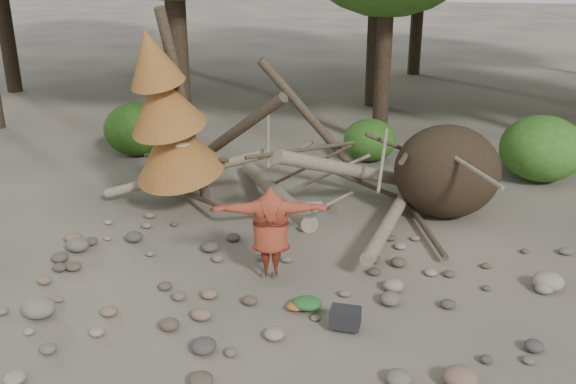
# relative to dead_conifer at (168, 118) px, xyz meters

# --- Properties ---
(ground) EXTENTS (120.00, 120.00, 0.00)m
(ground) POSITION_rel_dead_conifer_xyz_m (3.12, -3.37, -2.11)
(ground) COLOR #514C44
(ground) RESTS_ON ground
(deadfall_pile) EXTENTS (8.55, 5.24, 3.30)m
(deadfall_pile) POSITION_rel_dead_conifer_xyz_m (5.13, 0.87, -1.16)
(deadfall_pile) COLOR #332619
(deadfall_pile) RESTS_ON ground
(dead_conifer) EXTENTS (2.06, 2.16, 4.35)m
(dead_conifer) POSITION_rel_dead_conifer_xyz_m (0.00, 0.00, 0.00)
(dead_conifer) COLOR #4C3F30
(dead_conifer) RESTS_ON ground
(bush_left) EXTENTS (1.80, 1.80, 1.44)m
(bush_left) POSITION_rel_dead_conifer_xyz_m (-2.38, 3.83, -1.39)
(bush_left) COLOR #265115
(bush_left) RESTS_ON ground
(bush_mid) EXTENTS (1.40, 1.40, 1.12)m
(bush_mid) POSITION_rel_dead_conifer_xyz_m (3.92, 4.43, -1.55)
(bush_mid) COLOR #33671D
(bush_mid) RESTS_ON ground
(bush_right) EXTENTS (2.00, 2.00, 1.60)m
(bush_right) POSITION_rel_dead_conifer_xyz_m (8.12, 3.63, -1.31)
(bush_right) COLOR #3F7A26
(bush_right) RESTS_ON ground
(frisbee_thrower) EXTENTS (2.78, 0.95, 2.19)m
(frisbee_thrower) POSITION_rel_dead_conifer_xyz_m (2.64, -2.47, -1.21)
(frisbee_thrower) COLOR maroon
(frisbee_thrower) RESTS_ON ground
(backpack) EXTENTS (0.47, 0.33, 0.30)m
(backpack) POSITION_rel_dead_conifer_xyz_m (4.06, -3.83, -1.96)
(backpack) COLOR black
(backpack) RESTS_ON ground
(cloth_green) EXTENTS (0.47, 0.39, 0.18)m
(cloth_green) POSITION_rel_dead_conifer_xyz_m (3.43, -3.40, -2.02)
(cloth_green) COLOR #255C26
(cloth_green) RESTS_ON ground
(cloth_orange) EXTENTS (0.28, 0.23, 0.10)m
(cloth_orange) POSITION_rel_dead_conifer_xyz_m (3.25, -3.48, -2.06)
(cloth_orange) COLOR #A4581C
(cloth_orange) RESTS_ON ground
(boulder_front_left) EXTENTS (0.53, 0.48, 0.32)m
(boulder_front_left) POSITION_rel_dead_conifer_xyz_m (-0.66, -4.31, -1.95)
(boulder_front_left) COLOR slate
(boulder_front_left) RESTS_ON ground
(boulder_front_right) EXTENTS (0.47, 0.42, 0.28)m
(boulder_front_right) POSITION_rel_dead_conifer_xyz_m (5.68, -4.89, -1.97)
(boulder_front_right) COLOR #806050
(boulder_front_right) RESTS_ON ground
(boulder_mid_right) EXTENTS (0.52, 0.46, 0.31)m
(boulder_mid_right) POSITION_rel_dead_conifer_xyz_m (7.30, -2.02, -1.96)
(boulder_mid_right) COLOR gray
(boulder_mid_right) RESTS_ON ground
(boulder_mid_left) EXTENTS (0.44, 0.40, 0.27)m
(boulder_mid_left) POSITION_rel_dead_conifer_xyz_m (-1.17, -2.08, -1.98)
(boulder_mid_left) COLOR #625953
(boulder_mid_left) RESTS_ON ground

